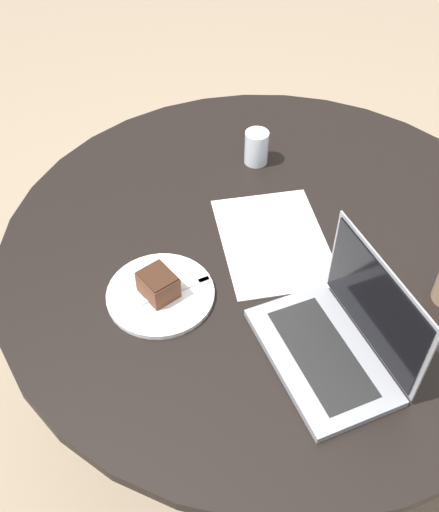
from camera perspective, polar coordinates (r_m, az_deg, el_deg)
ground_plane at (r=2.13m, az=3.78°, el=-13.33°), size 12.00×12.00×0.00m
dining_table at (r=1.61m, az=4.88°, el=-1.71°), size 1.39×1.39×0.77m
paper_document at (r=1.52m, az=5.18°, el=1.44°), size 0.38×0.30×0.00m
plate at (r=1.40m, az=-5.64°, el=-3.63°), size 0.25×0.25×0.01m
cake_slice at (r=1.37m, az=-5.87°, el=-2.71°), size 0.11×0.10×0.06m
fork at (r=1.40m, az=-3.46°, el=-3.02°), size 0.08×0.17×0.00m
water_glass at (r=1.74m, az=3.54°, el=10.29°), size 0.07×0.07×0.10m
laptop at (r=1.29m, az=11.11°, el=-7.89°), size 0.39×0.31×0.24m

